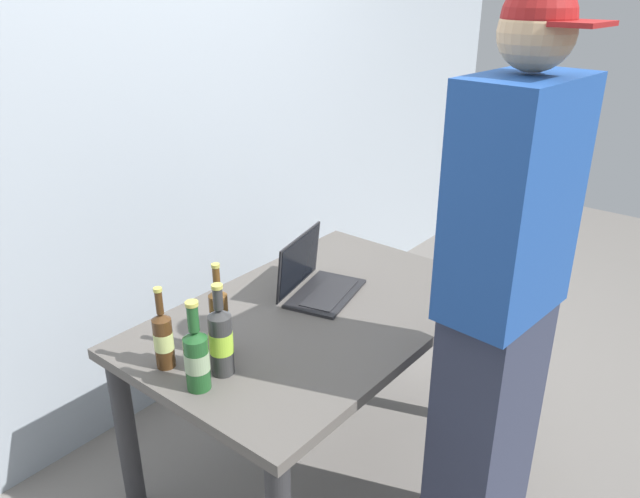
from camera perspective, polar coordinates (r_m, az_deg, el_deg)
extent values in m
plane|color=slate|center=(2.79, -0.33, -18.88)|extent=(8.00, 8.00, 0.00)
cube|color=#56514C|center=(2.37, -0.37, -6.17)|extent=(1.39, 0.88, 0.04)
cylinder|color=#2D2D30|center=(2.86, 13.99, -9.77)|extent=(0.07, 0.07, 0.69)
cylinder|color=#2D2D30|center=(2.48, -17.42, -16.18)|extent=(0.07, 0.07, 0.69)
cylinder|color=#2D2D30|center=(3.19, 1.60, -5.26)|extent=(0.07, 0.07, 0.69)
cube|color=black|center=(2.47, 0.54, -4.14)|extent=(0.39, 0.29, 0.01)
cube|color=#232326|center=(2.46, 0.90, -4.05)|extent=(0.31, 0.20, 0.00)
cube|color=black|center=(2.46, -1.97, -1.14)|extent=(0.34, 0.11, 0.23)
cube|color=black|center=(2.46, -1.88, -1.16)|extent=(0.31, 0.10, 0.21)
cylinder|color=#472B14|center=(2.07, -14.23, -8.42)|extent=(0.06, 0.06, 0.17)
cone|color=#472B14|center=(2.02, -14.51, -6.05)|extent=(0.06, 0.06, 0.02)
cylinder|color=#472B14|center=(1.99, -14.65, -4.81)|extent=(0.02, 0.02, 0.08)
cylinder|color=#BFB74C|center=(1.97, -14.79, -3.65)|extent=(0.03, 0.03, 0.01)
cylinder|color=#C2CE77|center=(2.06, -14.25, -8.21)|extent=(0.06, 0.06, 0.06)
cylinder|color=#333333|center=(1.99, -9.11, -8.73)|extent=(0.07, 0.07, 0.21)
cone|color=#333333|center=(1.93, -9.33, -5.82)|extent=(0.07, 0.07, 0.03)
cylinder|color=#333333|center=(1.91, -9.42, -4.55)|extent=(0.03, 0.03, 0.07)
cylinder|color=#BFB74C|center=(1.89, -9.51, -3.43)|extent=(0.04, 0.04, 0.01)
cylinder|color=#A0CC36|center=(1.98, -9.13, -8.48)|extent=(0.08, 0.08, 0.07)
cylinder|color=brown|center=(2.08, -9.24, -6.90)|extent=(0.06, 0.06, 0.22)
cone|color=brown|center=(2.03, -9.47, -3.96)|extent=(0.06, 0.06, 0.02)
cylinder|color=brown|center=(2.00, -9.56, -2.69)|extent=(0.02, 0.02, 0.08)
cylinder|color=#BFB74C|center=(1.98, -9.65, -1.53)|extent=(0.03, 0.03, 0.01)
cylinder|color=#73A9E0|center=(2.08, -9.26, -6.64)|extent=(0.06, 0.06, 0.08)
cylinder|color=#1E5123|center=(1.94, -11.28, -10.31)|extent=(0.08, 0.08, 0.18)
cone|color=#1E5123|center=(1.89, -11.53, -7.74)|extent=(0.08, 0.08, 0.03)
cylinder|color=#1E5123|center=(1.86, -11.67, -6.28)|extent=(0.03, 0.03, 0.08)
cylinder|color=#BFB74C|center=(1.84, -11.79, -4.97)|extent=(0.04, 0.04, 0.01)
cylinder|color=#8DA47C|center=(1.94, -11.30, -10.09)|extent=(0.08, 0.08, 0.06)
cube|color=#2D3347|center=(2.19, 14.73, -16.70)|extent=(0.35, 0.25, 0.99)
cube|color=#1E4793|center=(1.78, 17.47, 4.26)|extent=(0.41, 0.27, 0.68)
sphere|color=tan|center=(1.70, 19.36, 18.40)|extent=(0.19, 0.19, 0.19)
sphere|color=maroon|center=(1.69, 19.53, 19.54)|extent=(0.19, 0.19, 0.19)
cube|color=maroon|center=(1.65, 23.15, 18.61)|extent=(0.16, 0.12, 0.01)
cube|color=#99A3AD|center=(2.79, -15.27, 10.70)|extent=(6.00, 0.10, 2.60)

